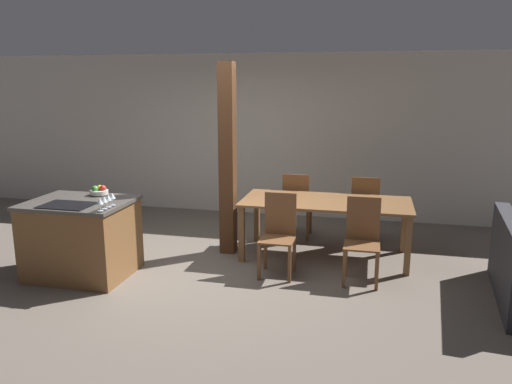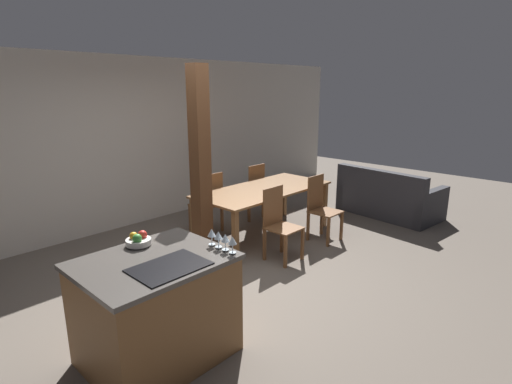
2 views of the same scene
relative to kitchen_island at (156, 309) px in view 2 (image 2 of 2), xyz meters
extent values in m
plane|color=#665B51|center=(1.34, 0.49, -0.45)|extent=(16.00, 16.00, 0.00)
cube|color=beige|center=(1.34, 3.26, 0.90)|extent=(11.20, 0.08, 2.70)
cube|color=brown|center=(0.00, 0.00, -0.02)|extent=(1.12, 0.89, 0.86)
cube|color=#4C4742|center=(0.00, 0.00, 0.43)|extent=(1.16, 0.93, 0.04)
cube|color=black|center=(0.00, -0.23, 0.45)|extent=(0.56, 0.40, 0.01)
cylinder|color=silver|center=(0.07, 0.33, 0.48)|extent=(0.22, 0.22, 0.05)
sphere|color=red|center=(0.12, 0.34, 0.53)|extent=(0.08, 0.08, 0.08)
sphere|color=gold|center=(0.05, 0.37, 0.53)|extent=(0.07, 0.07, 0.07)
sphere|color=#3D8E38|center=(0.04, 0.29, 0.53)|extent=(0.08, 0.08, 0.08)
cylinder|color=silver|center=(0.50, -0.39, 0.46)|extent=(0.06, 0.06, 0.00)
cylinder|color=silver|center=(0.50, -0.39, 0.50)|extent=(0.01, 0.01, 0.07)
cone|color=silver|center=(0.50, -0.39, 0.56)|extent=(0.07, 0.07, 0.07)
cylinder|color=silver|center=(0.50, -0.30, 0.46)|extent=(0.06, 0.06, 0.00)
cylinder|color=silver|center=(0.50, -0.30, 0.50)|extent=(0.01, 0.01, 0.07)
cone|color=silver|center=(0.50, -0.30, 0.56)|extent=(0.07, 0.07, 0.07)
cylinder|color=silver|center=(0.50, -0.22, 0.46)|extent=(0.06, 0.06, 0.00)
cylinder|color=silver|center=(0.50, -0.22, 0.50)|extent=(0.01, 0.01, 0.07)
cone|color=silver|center=(0.50, -0.22, 0.56)|extent=(0.07, 0.07, 0.07)
cylinder|color=silver|center=(0.50, -0.13, 0.46)|extent=(0.06, 0.06, 0.00)
cylinder|color=silver|center=(0.50, -0.13, 0.50)|extent=(0.01, 0.01, 0.07)
cone|color=silver|center=(0.50, -0.13, 0.56)|extent=(0.07, 0.07, 0.07)
cube|color=brown|center=(2.72, 1.27, 0.29)|extent=(2.15, 0.98, 0.03)
cube|color=brown|center=(1.72, 0.85, -0.09)|extent=(0.07, 0.07, 0.72)
cube|color=brown|center=(3.73, 0.85, -0.09)|extent=(0.07, 0.07, 0.72)
cube|color=brown|center=(1.72, 1.70, -0.09)|extent=(0.07, 0.07, 0.72)
cube|color=brown|center=(3.73, 1.70, -0.09)|extent=(0.07, 0.07, 0.72)
cube|color=brown|center=(2.24, 0.48, -0.01)|extent=(0.40, 0.40, 0.02)
cube|color=brown|center=(2.24, 0.67, 0.26)|extent=(0.38, 0.02, 0.51)
cube|color=brown|center=(2.07, 0.31, -0.23)|extent=(0.04, 0.04, 0.43)
cube|color=brown|center=(2.42, 0.31, -0.23)|extent=(0.04, 0.04, 0.43)
cube|color=brown|center=(2.07, 0.66, -0.23)|extent=(0.04, 0.04, 0.43)
cube|color=brown|center=(2.42, 0.66, -0.23)|extent=(0.04, 0.04, 0.43)
cube|color=brown|center=(3.21, 0.48, -0.01)|extent=(0.40, 0.40, 0.02)
cube|color=brown|center=(3.21, 0.67, 0.26)|extent=(0.38, 0.02, 0.51)
cube|color=brown|center=(3.03, 0.31, -0.23)|extent=(0.04, 0.04, 0.43)
cube|color=brown|center=(3.38, 0.31, -0.23)|extent=(0.04, 0.04, 0.43)
cube|color=brown|center=(3.03, 0.66, -0.23)|extent=(0.04, 0.04, 0.43)
cube|color=brown|center=(3.38, 0.66, -0.23)|extent=(0.04, 0.04, 0.43)
cube|color=brown|center=(2.24, 2.06, -0.01)|extent=(0.40, 0.40, 0.02)
cube|color=brown|center=(2.24, 1.87, 0.26)|extent=(0.38, 0.02, 0.51)
cube|color=brown|center=(2.42, 2.24, -0.23)|extent=(0.04, 0.04, 0.43)
cube|color=brown|center=(2.07, 2.24, -0.23)|extent=(0.04, 0.04, 0.43)
cube|color=brown|center=(2.42, 1.88, -0.23)|extent=(0.04, 0.04, 0.43)
cube|color=brown|center=(2.07, 1.88, -0.23)|extent=(0.04, 0.04, 0.43)
cube|color=brown|center=(3.21, 2.06, -0.01)|extent=(0.40, 0.40, 0.02)
cube|color=brown|center=(3.21, 1.87, 0.26)|extent=(0.38, 0.02, 0.51)
cube|color=brown|center=(3.38, 2.24, -0.23)|extent=(0.04, 0.04, 0.43)
cube|color=brown|center=(3.03, 2.24, -0.23)|extent=(0.04, 0.04, 0.43)
cube|color=brown|center=(3.38, 1.88, -0.23)|extent=(0.04, 0.04, 0.43)
cube|color=brown|center=(3.03, 1.88, -0.23)|extent=(0.04, 0.04, 0.43)
cube|color=#2D2D33|center=(5.07, 0.35, -0.22)|extent=(1.08, 1.76, 0.46)
cube|color=#2D2D33|center=(4.70, 0.39, 0.20)|extent=(0.34, 1.69, 0.40)
cube|color=#2D2D33|center=(4.99, -0.41, -0.15)|extent=(0.92, 0.23, 0.60)
cube|color=#2D2D33|center=(5.15, 1.12, -0.15)|extent=(0.92, 0.23, 0.60)
cube|color=#4C2D19|center=(1.45, 1.17, 0.79)|extent=(0.19, 0.19, 2.49)
camera|label=1|loc=(3.26, -4.97, 1.79)|focal=35.00mm
camera|label=2|loc=(-1.57, -2.61, 1.77)|focal=28.00mm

